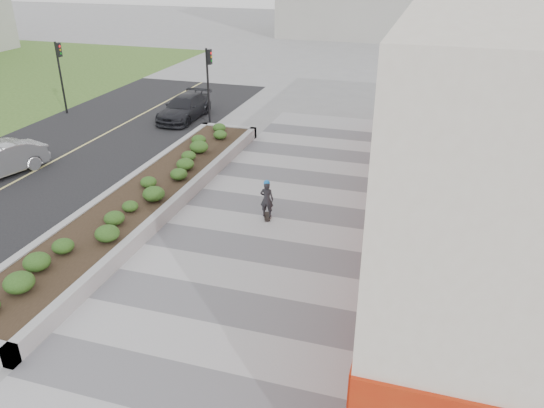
{
  "coord_description": "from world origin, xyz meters",
  "views": [
    {
      "loc": [
        4.66,
        -9.35,
        8.97
      ],
      "look_at": [
        -0.15,
        6.28,
        1.1
      ],
      "focal_mm": 35.0,
      "sensor_mm": 36.0,
      "label": 1
    }
  ],
  "objects": [
    {
      "name": "building",
      "position": [
        6.98,
        8.98,
        3.98
      ],
      "size": [
        6.04,
        24.08,
        8.0
      ],
      "color": "beige",
      "rests_on": "ground"
    },
    {
      "name": "walkway",
      "position": [
        0.0,
        3.0,
        0.01
      ],
      "size": [
        8.0,
        36.0,
        0.01
      ],
      "primitive_type": "cube",
      "color": "#A8A8AD",
      "rests_on": "ground"
    },
    {
      "name": "traffic_signal_far",
      "position": [
        -16.43,
        17.0,
        2.76
      ],
      "size": [
        0.33,
        0.28,
        4.2
      ],
      "color": "black",
      "rests_on": "ground"
    },
    {
      "name": "ground",
      "position": [
        0.0,
        0.0,
        0.0
      ],
      "size": [
        160.0,
        160.0,
        0.0
      ],
      "primitive_type": "plane",
      "color": "gray",
      "rests_on": "ground"
    },
    {
      "name": "manhole_cover",
      "position": [
        0.5,
        3.0,
        0.0
      ],
      "size": [
        0.44,
        0.44,
        0.01
      ],
      "primitive_type": "cylinder",
      "color": "#595654",
      "rests_on": "ground"
    },
    {
      "name": "planter",
      "position": [
        -5.5,
        7.0,
        0.42
      ],
      "size": [
        3.0,
        18.0,
        0.9
      ],
      "color": "#9E9EA0",
      "rests_on": "ground"
    },
    {
      "name": "traffic_signal_near",
      "position": [
        -7.23,
        17.5,
        2.76
      ],
      "size": [
        0.33,
        0.28,
        4.2
      ],
      "color": "black",
      "rests_on": "ground"
    },
    {
      "name": "street",
      "position": [
        -12.0,
        7.0,
        0.0
      ],
      "size": [
        10.0,
        40.0,
        0.0
      ],
      "primitive_type": "cube",
      "color": "black",
      "rests_on": "ground"
    },
    {
      "name": "skateboarder",
      "position": [
        -0.65,
        7.28,
        0.77
      ],
      "size": [
        0.52,
        0.74,
        1.52
      ],
      "rotation": [
        0.0,
        0.0,
        0.35
      ],
      "color": "beige",
      "rests_on": "ground"
    },
    {
      "name": "car_dark",
      "position": [
        -9.07,
        17.94,
        0.67
      ],
      "size": [
        1.88,
        4.62,
        1.34
      ],
      "primitive_type": "imported",
      "rotation": [
        0.0,
        0.0,
        -0.0
      ],
      "color": "black",
      "rests_on": "ground"
    }
  ]
}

